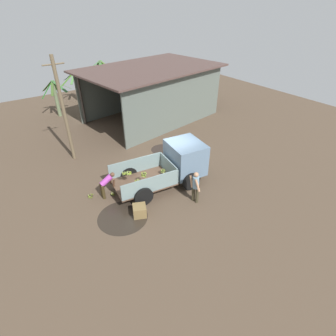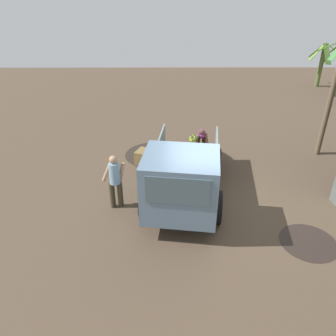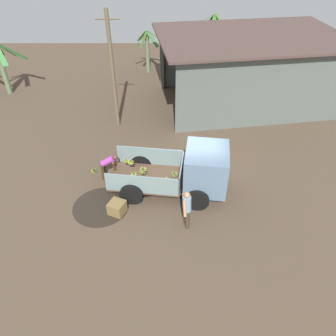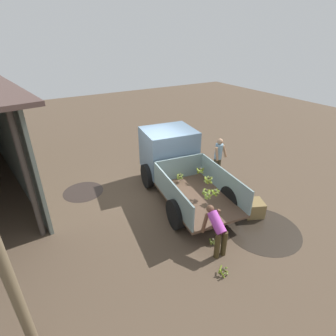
% 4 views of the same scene
% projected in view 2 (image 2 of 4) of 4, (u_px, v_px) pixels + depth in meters
% --- Properties ---
extents(ground, '(36.00, 36.00, 0.00)m').
position_uv_depth(ground, '(213.00, 212.00, 9.25)').
color(ground, brown).
extents(mud_patch_0, '(1.52, 1.52, 0.01)m').
position_uv_depth(mud_patch_0, '(191.00, 176.00, 10.93)').
color(mud_patch_0, black).
rests_on(mud_patch_0, ground).
extents(mud_patch_1, '(2.17, 2.17, 0.01)m').
position_uv_depth(mud_patch_1, '(154.00, 154.00, 12.32)').
color(mud_patch_1, '#2B231C').
rests_on(mud_patch_1, ground).
extents(mud_patch_2, '(1.43, 1.43, 0.01)m').
position_uv_depth(mud_patch_2, '(308.00, 242.00, 8.16)').
color(mud_patch_2, '#2D231F').
rests_on(mud_patch_2, ground).
extents(cargo_truck, '(4.75, 2.59, 2.04)m').
position_uv_depth(cargo_truck, '(182.00, 181.00, 8.64)').
color(cargo_truck, brown).
rests_on(cargo_truck, ground).
extents(utility_pole, '(1.06, 0.19, 5.74)m').
position_uv_depth(utility_pole, '(336.00, 76.00, 10.94)').
color(utility_pole, brown).
rests_on(utility_pole, ground).
extents(banana_palm_2, '(2.51, 2.31, 2.56)m').
position_uv_depth(banana_palm_2, '(322.00, 64.00, 19.69)').
color(banana_palm_2, '#556730').
rests_on(banana_palm_2, ground).
extents(person_foreground_visitor, '(0.36, 0.69, 1.62)m').
position_uv_depth(person_foreground_visitor, '(115.00, 179.00, 9.05)').
color(person_foreground_visitor, '#3D3725').
rests_on(person_foreground_visitor, ground).
extents(person_worker_loading, '(0.76, 0.60, 1.22)m').
position_uv_depth(person_worker_loading, '(201.00, 138.00, 11.87)').
color(person_worker_loading, '#3A2F17').
rests_on(person_worker_loading, ground).
extents(banana_bunch_on_ground_0, '(0.26, 0.27, 0.21)m').
position_uv_depth(banana_bunch_on_ground_0, '(208.00, 144.00, 12.82)').
color(banana_bunch_on_ground_0, '#47402E').
rests_on(banana_bunch_on_ground_0, ground).
extents(banana_bunch_on_ground_1, '(0.21, 0.21, 0.18)m').
position_uv_depth(banana_bunch_on_ground_1, '(198.00, 156.00, 12.01)').
color(banana_bunch_on_ground_1, brown).
rests_on(banana_bunch_on_ground_1, ground).
extents(wooden_crate_0, '(0.74, 0.74, 0.50)m').
position_uv_depth(wooden_crate_0, '(145.00, 157.00, 11.60)').
color(wooden_crate_0, brown).
rests_on(wooden_crate_0, ground).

